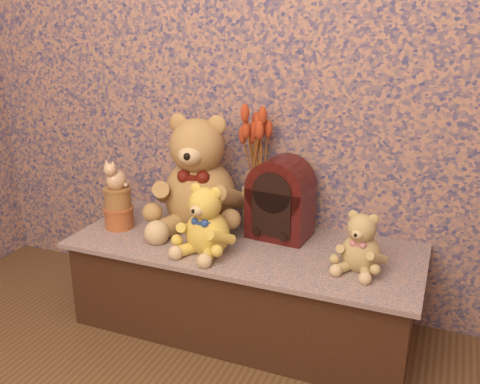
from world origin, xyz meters
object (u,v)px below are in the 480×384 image
object	(u,v)px
teddy_medium	(207,216)
cat_figurine	(116,173)
teddy_large	(200,167)
cathedral_radio	(281,198)
biscuit_tin_lower	(119,218)
teddy_small	(362,239)
ceramic_vase	(254,208)

from	to	relation	value
teddy_medium	cat_figurine	xyz separation A→B (m)	(-0.47, 0.08, 0.10)
teddy_large	teddy_medium	size ratio (longest dim) A/B	1.81
cathedral_radio	cat_figurine	bearing A→B (deg)	-160.20
cathedral_radio	biscuit_tin_lower	bearing A→B (deg)	-160.20
teddy_large	teddy_small	bearing A→B (deg)	-21.60
teddy_large	ceramic_vase	bearing A→B (deg)	7.34
ceramic_vase	biscuit_tin_lower	bearing A→B (deg)	-157.71
teddy_small	cat_figurine	distance (m)	1.07
cathedral_radio	ceramic_vase	xyz separation A→B (m)	(-0.14, 0.05, -0.08)
teddy_large	cat_figurine	world-z (taller)	teddy_large
cathedral_radio	cat_figurine	xyz separation A→B (m)	(-0.69, -0.18, 0.08)
teddy_medium	teddy_large	bearing A→B (deg)	131.37
teddy_small	cathedral_radio	distance (m)	0.42
teddy_small	cat_figurine	bearing A→B (deg)	-169.71
teddy_small	cat_figurine	size ratio (longest dim) A/B	1.80
teddy_large	biscuit_tin_lower	xyz separation A→B (m)	(-0.32, -0.16, -0.23)
ceramic_vase	teddy_large	bearing A→B (deg)	-163.21
teddy_medium	ceramic_vase	bearing A→B (deg)	84.12
teddy_small	cat_figurine	world-z (taller)	cat_figurine
teddy_large	cat_figurine	size ratio (longest dim) A/B	4.02
teddy_medium	cathedral_radio	distance (m)	0.34
teddy_medium	cat_figurine	distance (m)	0.49
ceramic_vase	biscuit_tin_lower	distance (m)	0.60
teddy_medium	cat_figurine	size ratio (longest dim) A/B	2.22
teddy_small	biscuit_tin_lower	bearing A→B (deg)	-169.71
cathedral_radio	cat_figurine	world-z (taller)	cathedral_radio
teddy_medium	ceramic_vase	xyz separation A→B (m)	(0.08, 0.30, -0.06)
teddy_large	cathedral_radio	xyz separation A→B (m)	(0.36, 0.02, -0.10)
teddy_medium	cathedral_radio	world-z (taller)	cathedral_radio
teddy_large	teddy_medium	bearing A→B (deg)	-67.29
teddy_large	biscuit_tin_lower	bearing A→B (deg)	-163.52
teddy_large	biscuit_tin_lower	size ratio (longest dim) A/B	4.28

